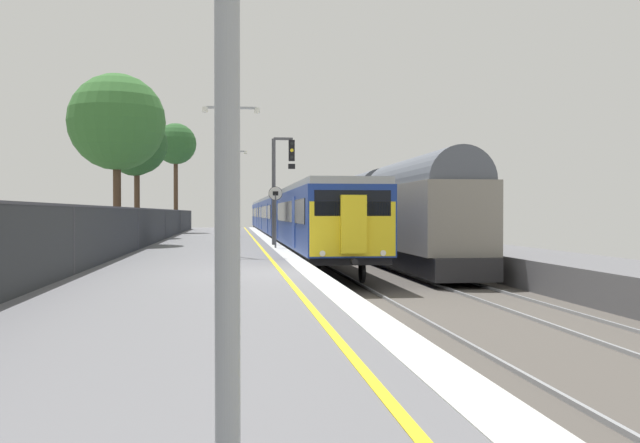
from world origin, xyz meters
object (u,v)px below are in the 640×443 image
Objects in this scene: platform_lamp_far at (232,185)px; background_tree_centre at (136,147)px; speed_limit_sign at (275,209)px; platform_lamp_mid at (231,166)px; background_tree_left at (115,125)px; background_tree_right at (177,146)px; commuter_train_at_platform at (283,216)px; freight_train_adjacent_track at (386,211)px; signal_gantry at (279,178)px.

platform_lamp_far is 0.74× the size of background_tree_centre.
speed_limit_sign is 0.50× the size of platform_lamp_mid.
platform_lamp_far is at bearing 63.86° from background_tree_left.
platform_lamp_mid is at bearing -82.06° from background_tree_right.
commuter_train_at_platform is at bearing -25.57° from background_tree_right.
background_tree_left is at bearing -178.06° from freight_train_adjacent_track.
freight_train_adjacent_track is 4.92× the size of signal_gantry.
platform_lamp_mid is at bearing -60.23° from background_tree_left.
freight_train_adjacent_track is (4.00, -16.36, 0.33)m from commuter_train_at_platform.
commuter_train_at_platform is 11.76× the size of signal_gantry.
background_tree_left is at bearing 172.18° from signal_gantry.
speed_limit_sign is 15.94m from background_tree_centre.
background_tree_right is at bearing 86.53° from background_tree_left.
background_tree_left is at bearing -118.63° from commuter_train_at_platform.
speed_limit_sign is 9.27m from background_tree_left.
freight_train_adjacent_track is 2.98× the size of background_tree_right.
commuter_train_at_platform is 7.10m from platform_lamp_far.
speed_limit_sign is 0.35× the size of background_tree_centre.
background_tree_left is at bearing 119.77° from platform_lamp_mid.
speed_limit_sign is 0.48× the size of platform_lamp_far.
background_tree_right is at bearing 103.88° from speed_limit_sign.
speed_limit_sign is 0.33× the size of background_tree_left.
signal_gantry is 0.60× the size of background_tree_right.
commuter_train_at_platform is 11.31× the size of platform_lamp_mid.
commuter_train_at_platform is 18.03m from signal_gantry.
platform_lamp_mid is (-1.88, -5.53, 1.45)m from speed_limit_sign.
platform_lamp_far is 0.66× the size of background_tree_right.
platform_lamp_far is (-1.88, 15.12, 1.60)m from speed_limit_sign.
platform_lamp_far is at bearing 97.08° from speed_limit_sign.
platform_lamp_mid reaches higher than freight_train_adjacent_track.
commuter_train_at_platform is 7.36× the size of background_tree_left.
background_tree_right is (-6.45, 21.66, 3.50)m from signal_gantry.
speed_limit_sign is at bearing -28.65° from background_tree_left.
freight_train_adjacent_track is 5.90m from signal_gantry.
speed_limit_sign is at bearing -82.92° from platform_lamp_far.
background_tree_right reaches higher than platform_lamp_far.
signal_gantry reaches higher than speed_limit_sign.
background_tree_left is (-7.70, 1.06, 2.53)m from signal_gantry.
freight_train_adjacent_track is 4.49× the size of platform_lamp_far.
platform_lamp_far reaches higher than platform_lamp_mid.
speed_limit_sign is (-5.85, -4.45, 0.10)m from freight_train_adjacent_track.
freight_train_adjacent_track is at bearing 15.36° from signal_gantry.
background_tree_left is 1.07× the size of background_tree_centre.
background_tree_centre reaches higher than freight_train_adjacent_track.
background_tree_right reaches higher than speed_limit_sign.
freight_train_adjacent_track is 9.43× the size of speed_limit_sign.
signal_gantry is 8.17m from background_tree_left.
platform_lamp_mid is 30.63m from background_tree_right.
background_tree_right is at bearing 106.59° from signal_gantry.
freight_train_adjacent_track is at bearing 1.94° from background_tree_left.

